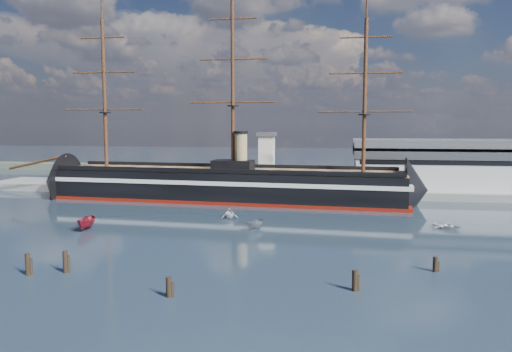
# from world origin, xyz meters

# --- Properties ---
(ground) EXTENTS (600.00, 600.00, 0.00)m
(ground) POSITION_xyz_m (0.00, 40.00, 0.00)
(ground) COLOR #222F3B
(ground) RESTS_ON ground
(quay) EXTENTS (180.00, 18.00, 2.00)m
(quay) POSITION_xyz_m (10.00, 76.00, 0.00)
(quay) COLOR slate
(quay) RESTS_ON ground
(warehouse) EXTENTS (63.00, 21.00, 11.60)m
(warehouse) POSITION_xyz_m (58.00, 80.00, 7.98)
(warehouse) COLOR #B7BABC
(warehouse) RESTS_ON ground
(quay_tower) EXTENTS (5.00, 5.00, 15.00)m
(quay_tower) POSITION_xyz_m (3.00, 73.00, 9.75)
(quay_tower) COLOR silver
(quay_tower) RESTS_ON ground
(warship) EXTENTS (113.37, 21.91, 53.94)m
(warship) POSITION_xyz_m (-7.30, 60.00, 4.04)
(warship) COLOR black
(warship) RESTS_ON ground
(motorboat_a) EXTENTS (7.46, 3.64, 2.86)m
(motorboat_a) POSITION_xyz_m (-22.63, 21.32, 0.00)
(motorboat_a) COLOR maroon
(motorboat_a) RESTS_ON ground
(motorboat_c) EXTENTS (5.73, 3.86, 2.15)m
(motorboat_c) POSITION_xyz_m (7.82, 26.44, 0.00)
(motorboat_c) COLOR slate
(motorboat_c) RESTS_ON ground
(motorboat_d) EXTENTS (7.02, 5.26, 2.36)m
(motorboat_d) POSITION_xyz_m (0.77, 36.55, 0.00)
(motorboat_d) COLOR white
(motorboat_d) RESTS_ON ground
(motorboat_e) EXTENTS (2.56, 3.31, 1.44)m
(motorboat_e) POSITION_xyz_m (42.69, 33.56, 0.00)
(motorboat_e) COLOR silver
(motorboat_e) RESTS_ON ground
(piling_near_left) EXTENTS (0.64, 0.64, 3.52)m
(piling_near_left) POSITION_xyz_m (-16.16, -5.49, 0.00)
(piling_near_left) COLOR black
(piling_near_left) RESTS_ON ground
(piling_near_mid) EXTENTS (0.64, 0.64, 3.00)m
(piling_near_mid) POSITION_xyz_m (4.45, -10.26, 0.00)
(piling_near_mid) COLOR black
(piling_near_mid) RESTS_ON ground
(piling_near_right) EXTENTS (0.64, 0.64, 3.18)m
(piling_near_right) POSITION_xyz_m (25.00, -4.64, 0.00)
(piling_near_right) COLOR black
(piling_near_right) RESTS_ON ground
(piling_far_right) EXTENTS (0.64, 0.64, 2.71)m
(piling_far_right) POSITION_xyz_m (35.59, 4.85, 0.00)
(piling_far_right) COLOR black
(piling_far_right) RESTS_ON ground
(piling_extra) EXTENTS (0.64, 0.64, 3.62)m
(piling_extra) POSITION_xyz_m (-11.96, -3.74, 0.00)
(piling_extra) COLOR black
(piling_extra) RESTS_ON ground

